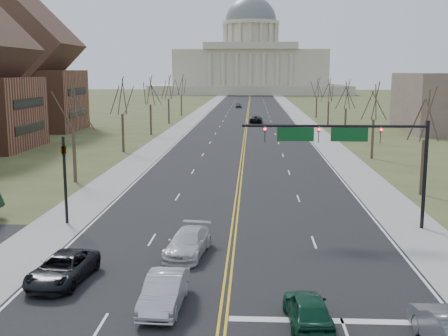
# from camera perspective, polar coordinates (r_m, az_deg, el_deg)

# --- Properties ---
(ground) EXTENTS (600.00, 600.00, 0.00)m
(ground) POSITION_cam_1_polar(r_m,az_deg,el_deg) (25.47, 0.01, -14.12)
(ground) COLOR #434B25
(ground) RESTS_ON ground
(road) EXTENTS (20.00, 380.00, 0.01)m
(road) POSITION_cam_1_polar(r_m,az_deg,el_deg) (133.65, 2.41, 5.37)
(road) COLOR black
(road) RESTS_ON ground
(cross_road) EXTENTS (120.00, 14.00, 0.01)m
(cross_road) POSITION_cam_1_polar(r_m,az_deg,el_deg) (31.04, 0.58, -9.62)
(cross_road) COLOR black
(cross_road) RESTS_ON ground
(sidewalk_left) EXTENTS (4.00, 380.00, 0.03)m
(sidewalk_left) POSITION_cam_1_polar(r_m,az_deg,el_deg) (134.29, -2.74, 5.40)
(sidewalk_left) COLOR gray
(sidewalk_left) RESTS_ON ground
(sidewalk_right) EXTENTS (4.00, 380.00, 0.03)m
(sidewalk_right) POSITION_cam_1_polar(r_m,az_deg,el_deg) (134.08, 7.56, 5.32)
(sidewalk_right) COLOR gray
(sidewalk_right) RESTS_ON ground
(center_line) EXTENTS (0.42, 380.00, 0.01)m
(center_line) POSITION_cam_1_polar(r_m,az_deg,el_deg) (133.65, 2.41, 5.38)
(center_line) COLOR gold
(center_line) RESTS_ON road
(edge_line_left) EXTENTS (0.15, 380.00, 0.01)m
(edge_line_left) POSITION_cam_1_polar(r_m,az_deg,el_deg) (134.10, -1.80, 5.40)
(edge_line_left) COLOR silver
(edge_line_left) RESTS_ON road
(edge_line_right) EXTENTS (0.15, 380.00, 0.01)m
(edge_line_right) POSITION_cam_1_polar(r_m,az_deg,el_deg) (133.92, 6.62, 5.33)
(edge_line_right) COLOR silver
(edge_line_right) RESTS_ON road
(stop_bar) EXTENTS (9.50, 0.50, 0.01)m
(stop_bar) POSITION_cam_1_polar(r_m,az_deg,el_deg) (24.82, 11.91, -14.97)
(stop_bar) COLOR silver
(stop_bar) RESTS_ON road
(capitol) EXTENTS (90.00, 60.00, 50.00)m
(capitol) POSITION_cam_1_polar(r_m,az_deg,el_deg) (273.19, 2.71, 10.62)
(capitol) COLOR #BCB69D
(capitol) RESTS_ON ground
(signal_mast) EXTENTS (12.12, 0.44, 7.20)m
(signal_mast) POSITION_cam_1_polar(r_m,az_deg,el_deg) (37.56, 12.51, 2.59)
(signal_mast) COLOR black
(signal_mast) RESTS_ON ground
(signal_left) EXTENTS (0.32, 0.36, 6.00)m
(signal_left) POSITION_cam_1_polar(r_m,az_deg,el_deg) (39.43, -15.89, -0.23)
(signal_left) COLOR black
(signal_left) RESTS_ON ground
(tree_r_0) EXTENTS (3.74, 3.74, 8.50)m
(tree_r_0) POSITION_cam_1_polar(r_m,az_deg,el_deg) (49.52, 19.79, 4.86)
(tree_r_0) COLOR #3D3024
(tree_r_0) RESTS_ON ground
(tree_l_0) EXTENTS (3.96, 3.96, 9.00)m
(tree_l_0) POSITION_cam_1_polar(r_m,az_deg,el_deg) (54.00, -15.17, 5.87)
(tree_l_0) COLOR #3D3024
(tree_l_0) RESTS_ON ground
(tree_r_1) EXTENTS (3.74, 3.74, 8.50)m
(tree_r_1) POSITION_cam_1_polar(r_m,az_deg,el_deg) (68.86, 15.00, 6.33)
(tree_r_1) COLOR #3D3024
(tree_r_1) RESTS_ON ground
(tree_l_1) EXTENTS (3.96, 3.96, 9.00)m
(tree_l_1) POSITION_cam_1_polar(r_m,az_deg,el_deg) (73.25, -10.33, 7.00)
(tree_l_1) COLOR #3D3024
(tree_l_1) RESTS_ON ground
(tree_r_2) EXTENTS (3.74, 3.74, 8.50)m
(tree_r_2) POSITION_cam_1_polar(r_m,az_deg,el_deg) (88.50, 12.32, 7.14)
(tree_r_2) COLOR #3D3024
(tree_r_2) RESTS_ON ground
(tree_l_2) EXTENTS (3.96, 3.96, 9.00)m
(tree_l_2) POSITION_cam_1_polar(r_m,az_deg,el_deg) (92.82, -7.51, 7.64)
(tree_l_2) COLOR #3D3024
(tree_l_2) RESTS_ON ground
(tree_r_3) EXTENTS (3.74, 3.74, 8.50)m
(tree_r_3) POSITION_cam_1_polar(r_m,az_deg,el_deg) (108.27, 10.61, 7.65)
(tree_r_3) COLOR #3D3024
(tree_r_3) RESTS_ON ground
(tree_l_3) EXTENTS (3.96, 3.96, 9.00)m
(tree_l_3) POSITION_cam_1_polar(r_m,az_deg,el_deg) (112.54, -5.67, 8.04)
(tree_l_3) COLOR #3D3024
(tree_l_3) RESTS_ON ground
(tree_r_4) EXTENTS (3.74, 3.74, 8.50)m
(tree_r_4) POSITION_cam_1_polar(r_m,az_deg,el_deg) (128.11, 9.42, 7.99)
(tree_r_4) COLOR #3D3024
(tree_r_4) RESTS_ON ground
(tree_l_4) EXTENTS (3.96, 3.96, 9.00)m
(tree_l_4) POSITION_cam_1_polar(r_m,az_deg,el_deg) (132.35, -4.38, 8.32)
(tree_l_4) COLOR #3D3024
(tree_l_4) RESTS_ON ground
(bldg_left_far) EXTENTS (17.10, 14.28, 23.25)m
(bldg_left_far) POSITION_cam_1_polar(r_m,az_deg,el_deg) (104.84, -19.27, 8.84)
(bldg_left_far) COLOR brown
(bldg_left_far) RESTS_ON ground
(car_nb_inner_lead) EXTENTS (2.00, 4.30, 1.42)m
(car_nb_inner_lead) POSITION_cam_1_polar(r_m,az_deg,el_deg) (23.90, 8.53, -14.00)
(car_nb_inner_lead) COLOR #0D3B26
(car_nb_inner_lead) RESTS_ON road
(car_sb_inner_lead) EXTENTS (1.79, 4.63, 1.50)m
(car_sb_inner_lead) POSITION_cam_1_polar(r_m,az_deg,el_deg) (25.41, -6.08, -12.36)
(car_sb_inner_lead) COLOR #B3B6BB
(car_sb_inner_lead) RESTS_ON road
(car_sb_outer_lead) EXTENTS (2.78, 5.22, 1.40)m
(car_sb_outer_lead) POSITION_cam_1_polar(r_m,az_deg,el_deg) (29.25, -16.08, -9.79)
(car_sb_outer_lead) COLOR black
(car_sb_outer_lead) RESTS_ON road
(car_sb_inner_second) EXTENTS (2.62, 5.16, 1.44)m
(car_sb_inner_second) POSITION_cam_1_polar(r_m,az_deg,el_deg) (32.14, -3.69, -7.59)
(car_sb_inner_second) COLOR silver
(car_sb_inner_second) RESTS_ON road
(car_far_nb) EXTENTS (2.74, 5.38, 1.45)m
(car_far_nb) POSITION_cam_1_polar(r_m,az_deg,el_deg) (114.11, 3.26, 4.98)
(car_far_nb) COLOR black
(car_far_nb) RESTS_ON road
(car_far_sb) EXTENTS (1.77, 4.11, 1.38)m
(car_far_sb) POSITION_cam_1_polar(r_m,az_deg,el_deg) (161.31, 1.48, 6.39)
(car_far_sb) COLOR #4E5155
(car_far_sb) RESTS_ON road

